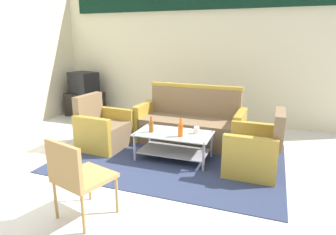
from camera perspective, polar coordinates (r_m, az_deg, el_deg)
name	(u,v)px	position (r m, az deg, el deg)	size (l,w,h in m)	color
ground_plane	(142,181)	(3.76, -5.18, -12.36)	(14.00, 14.00, 0.00)	silver
wall_back	(202,52)	(6.23, 6.77, 12.73)	(6.52, 0.19, 2.80)	beige
rug	(171,157)	(4.43, 0.67, -7.78)	(3.22, 2.28, 0.01)	#2D3856
couch	(190,125)	(4.97, 4.37, -1.42)	(1.82, 0.80, 0.96)	#7F6647
armchair_left	(103,130)	(4.86, -12.59, -2.47)	(0.75, 0.81, 0.85)	#7F6647
armchair_right	(255,151)	(4.05, 16.62, -6.39)	(0.71, 0.77, 0.85)	#7F6647
coffee_table	(174,142)	(4.27, 1.12, -4.81)	(1.10, 0.60, 0.40)	silver
bottle_brown	(151,126)	(4.25, -3.32, -1.71)	(0.07, 0.07, 0.24)	brown
bottle_orange	(180,130)	(4.05, 2.47, -2.39)	(0.07, 0.07, 0.27)	#D85919
cup	(197,130)	(4.21, 5.63, -2.49)	(0.08, 0.08, 0.10)	silver
tv_stand	(85,104)	(7.05, -15.93, 2.55)	(0.80, 0.50, 0.52)	black
television	(84,83)	(6.96, -16.21, 6.57)	(0.70, 0.59, 0.48)	black
wicker_chair	(77,174)	(2.94, -17.49, -10.50)	(0.59, 0.59, 0.84)	#AD844C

